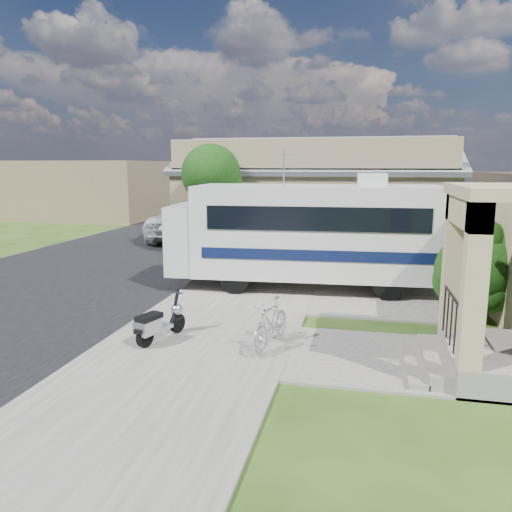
% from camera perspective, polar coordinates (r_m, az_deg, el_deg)
% --- Properties ---
extents(ground, '(120.00, 120.00, 0.00)m').
position_cam_1_polar(ground, '(11.38, -0.26, -8.78)').
color(ground, '#1E3E10').
extents(street_slab, '(9.00, 80.00, 0.02)m').
position_cam_1_polar(street_slab, '(23.04, -13.09, 0.80)').
color(street_slab, black).
rests_on(street_slab, ground).
extents(sidewalk_slab, '(4.00, 80.00, 0.06)m').
position_cam_1_polar(sidewalk_slab, '(21.09, 3.06, 0.24)').
color(sidewalk_slab, '#595750').
rests_on(sidewalk_slab, ground).
extents(driveway_slab, '(7.00, 6.00, 0.05)m').
position_cam_1_polar(driveway_slab, '(15.47, 8.88, -3.63)').
color(driveway_slab, '#595750').
rests_on(driveway_slab, ground).
extents(walk_slab, '(4.00, 3.00, 0.05)m').
position_cam_1_polar(walk_slab, '(10.21, 15.43, -11.33)').
color(walk_slab, '#595750').
rests_on(walk_slab, ground).
extents(warehouse, '(12.50, 8.40, 5.04)m').
position_cam_1_polar(warehouse, '(24.63, 6.94, 6.24)').
color(warehouse, '#847053').
rests_on(warehouse, ground).
extents(distant_bldg_far, '(10.00, 8.00, 4.00)m').
position_cam_1_polar(distant_bldg_far, '(37.86, -18.49, 7.22)').
color(distant_bldg_far, brown).
rests_on(distant_bldg_far, ground).
extents(distant_bldg_near, '(8.00, 7.00, 3.20)m').
position_cam_1_polar(distant_bldg_near, '(47.81, -8.95, 7.70)').
color(distant_bldg_near, '#847053').
rests_on(distant_bldg_near, ground).
extents(street_tree_a, '(2.44, 2.40, 4.58)m').
position_cam_1_polar(street_tree_a, '(20.46, -4.86, 8.98)').
color(street_tree_a, black).
rests_on(street_tree_a, ground).
extents(street_tree_b, '(2.44, 2.40, 4.73)m').
position_cam_1_polar(street_tree_b, '(30.16, 0.85, 9.73)').
color(street_tree_b, black).
rests_on(street_tree_b, ground).
extents(street_tree_c, '(2.44, 2.40, 4.42)m').
position_cam_1_polar(street_tree_c, '(39.02, 3.55, 9.43)').
color(street_tree_c, black).
rests_on(street_tree_c, ground).
extents(motorhome, '(8.15, 3.00, 4.11)m').
position_cam_1_polar(motorhome, '(15.09, 5.86, 2.82)').
color(motorhome, beige).
rests_on(motorhome, ground).
extents(shrub, '(2.08, 1.99, 2.56)m').
position_cam_1_polar(shrub, '(13.08, 24.01, -1.23)').
color(shrub, black).
rests_on(shrub, ground).
extents(scooter, '(0.73, 1.48, 0.99)m').
position_cam_1_polar(scooter, '(10.81, -11.12, -7.54)').
color(scooter, black).
rests_on(scooter, ground).
extents(bicycle, '(0.81, 1.72, 1.00)m').
position_cam_1_polar(bicycle, '(10.28, 1.69, -7.99)').
color(bicycle, '#B0B0B8').
rests_on(bicycle, ground).
extents(pickup_truck, '(3.31, 6.60, 1.79)m').
position_cam_1_polar(pickup_truck, '(25.52, -7.36, 3.91)').
color(pickup_truck, silver).
rests_on(pickup_truck, ground).
extents(van, '(3.61, 6.80, 1.88)m').
position_cam_1_polar(van, '(32.29, -4.04, 5.38)').
color(van, silver).
rests_on(van, ground).
extents(garden_hose, '(0.42, 0.42, 0.19)m').
position_cam_1_polar(garden_hose, '(10.91, 19.47, -9.74)').
color(garden_hose, '#156A17').
rests_on(garden_hose, ground).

